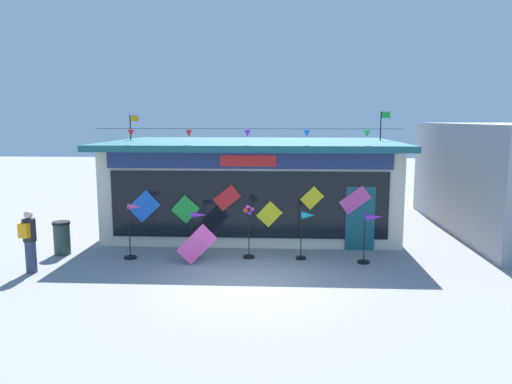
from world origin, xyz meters
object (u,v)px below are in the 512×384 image
at_px(kite_shop_building, 254,185).
at_px(wind_spinner_far_left, 133,228).
at_px(display_kite_on_ground, 197,244).
at_px(trash_bin, 62,238).
at_px(wind_spinner_right, 371,229).
at_px(wind_spinner_left, 196,232).
at_px(wind_spinner_center_left, 249,230).
at_px(person_near_camera, 29,240).
at_px(wind_spinner_center_right, 306,224).

relative_size(kite_shop_building, wind_spinner_far_left, 6.15).
height_order(kite_shop_building, display_kite_on_ground, kite_shop_building).
height_order(wind_spinner_far_left, trash_bin, wind_spinner_far_left).
xyz_separation_m(wind_spinner_far_left, display_kite_on_ground, (1.96, -0.44, -0.34)).
bearing_deg(trash_bin, wind_spinner_right, -2.70).
xyz_separation_m(kite_shop_building, wind_spinner_right, (3.57, -4.28, -0.65)).
distance_m(kite_shop_building, wind_spinner_right, 5.61).
xyz_separation_m(wind_spinner_left, wind_spinner_center_left, (1.55, 0.07, 0.05)).
height_order(wind_spinner_left, trash_bin, wind_spinner_left).
xyz_separation_m(wind_spinner_far_left, trash_bin, (-2.29, 0.33, -0.40)).
height_order(wind_spinner_center_left, display_kite_on_ground, wind_spinner_center_left).
height_order(wind_spinner_center_left, person_near_camera, person_near_camera).
distance_m(wind_spinner_center_left, display_kite_on_ground, 1.59).
relative_size(kite_shop_building, wind_spinner_right, 6.99).
relative_size(wind_spinner_right, trash_bin, 1.42).
bearing_deg(wind_spinner_center_right, wind_spinner_far_left, -177.63).
relative_size(wind_spinner_center_right, person_near_camera, 0.85).
distance_m(wind_spinner_far_left, trash_bin, 2.35).
xyz_separation_m(wind_spinner_center_left, display_kite_on_ground, (-1.42, -0.66, -0.27)).
bearing_deg(person_near_camera, wind_spinner_far_left, -137.96).
bearing_deg(trash_bin, kite_shop_building, 34.54).
bearing_deg(wind_spinner_right, wind_spinner_center_left, 174.66).
height_order(wind_spinner_left, wind_spinner_center_right, wind_spinner_center_right).
distance_m(wind_spinner_right, trash_bin, 9.18).
bearing_deg(wind_spinner_far_left, trash_bin, 171.71).
height_order(wind_spinner_center_right, person_near_camera, person_near_camera).
bearing_deg(wind_spinner_center_left, wind_spinner_far_left, -176.14).
bearing_deg(trash_bin, display_kite_on_ground, -10.27).
height_order(kite_shop_building, wind_spinner_center_left, kite_shop_building).
bearing_deg(wind_spinner_center_left, display_kite_on_ground, -154.99).
distance_m(wind_spinner_center_right, display_kite_on_ground, 3.19).
bearing_deg(trash_bin, wind_spinner_center_right, -0.97).
distance_m(kite_shop_building, wind_spinner_center_right, 4.38).
bearing_deg(wind_spinner_center_right, wind_spinner_right, -9.58).
relative_size(wind_spinner_center_left, display_kite_on_ground, 1.53).
height_order(wind_spinner_center_left, wind_spinner_center_right, wind_spinner_center_left).
xyz_separation_m(wind_spinner_left, display_kite_on_ground, (0.12, -0.59, -0.22)).
relative_size(kite_shop_building, wind_spinner_center_left, 6.27).
bearing_deg(wind_spinner_far_left, display_kite_on_ground, -12.56).
xyz_separation_m(wind_spinner_left, trash_bin, (-4.13, 0.18, -0.28)).
relative_size(wind_spinner_center_right, trash_bin, 1.41).
xyz_separation_m(wind_spinner_center_right, person_near_camera, (-7.38, -1.67, -0.16)).
xyz_separation_m(wind_spinner_far_left, person_near_camera, (-2.33, -1.46, -0.02)).
height_order(trash_bin, display_kite_on_ground, display_kite_on_ground).
bearing_deg(display_kite_on_ground, wind_spinner_far_left, 167.44).
bearing_deg(wind_spinner_left, wind_spinner_far_left, -175.18).
xyz_separation_m(wind_spinner_left, wind_spinner_center_right, (3.21, 0.05, 0.26)).
distance_m(wind_spinner_right, person_near_camera, 9.29).
bearing_deg(wind_spinner_center_left, trash_bin, 178.93).
bearing_deg(kite_shop_building, display_kite_on_ground, -106.15).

